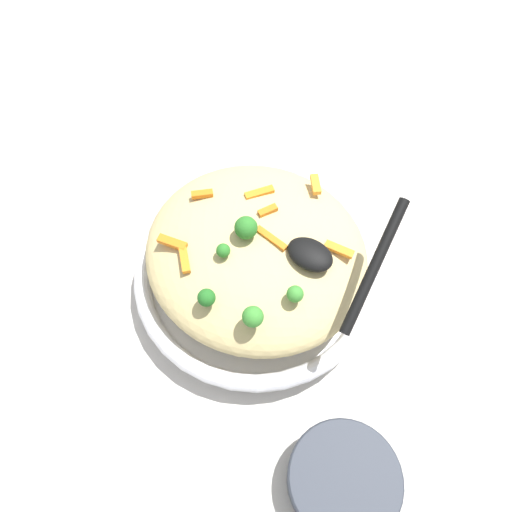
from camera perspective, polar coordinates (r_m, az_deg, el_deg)
The scene contains 18 objects.
ground_plane at distance 0.68m, azimuth 0.00°, elevation -3.11°, with size 2.40×2.40×0.00m, color beige.
serving_bowl at distance 0.65m, azimuth 0.00°, elevation -2.08°, with size 0.33×0.33×0.05m.
pasta_mound at distance 0.60m, azimuth 0.00°, elevation 0.39°, with size 0.29×0.27×0.08m, color #D1BA7A.
carrot_piece_0 at distance 0.56m, azimuth 1.85°, elevation 2.13°, with size 0.04×0.01×0.01m, color orange.
carrot_piece_1 at distance 0.61m, azimuth -6.48°, elevation 7.42°, with size 0.03×0.01×0.01m, color orange.
carrot_piece_2 at distance 0.62m, azimuth 7.17°, elevation 8.54°, with size 0.03×0.01×0.01m, color orange.
carrot_piece_3 at distance 0.57m, azimuth 9.95°, elevation 0.79°, with size 0.04×0.01×0.01m, color orange.
carrot_piece_4 at distance 0.58m, azimuth 1.41°, elevation 5.47°, with size 0.02×0.01×0.01m, color orange.
carrot_piece_5 at distance 0.57m, azimuth -10.03°, elevation 1.60°, with size 0.04×0.01×0.01m, color orange.
carrot_piece_6 at distance 0.60m, azimuth 0.42°, elevation 7.59°, with size 0.04×0.01×0.01m, color orange.
carrot_piece_7 at distance 0.56m, azimuth -8.57°, elevation -0.52°, with size 0.03×0.01×0.01m, color orange.
broccoli_floret_0 at distance 0.51m, azimuth -0.38°, elevation -7.33°, with size 0.02×0.02×0.03m.
broccoli_floret_1 at distance 0.52m, azimuth 4.72°, elevation -4.59°, with size 0.02×0.02×0.02m.
broccoli_floret_2 at distance 0.54m, azimuth -3.96°, elevation 0.64°, with size 0.02×0.02×0.02m.
broccoli_floret_3 at distance 0.52m, azimuth -5.81°, elevation -5.12°, with size 0.02×0.02×0.02m.
broccoli_floret_4 at distance 0.55m, azimuth -1.21°, elevation 3.40°, with size 0.03×0.03×0.03m.
serving_spoon at distance 0.54m, azimuth 9.11°, elevation -0.30°, with size 0.11×0.15×0.08m.
companion_bowl at distance 0.59m, azimuth 10.37°, elevation -24.94°, with size 0.13×0.13×0.05m.
Camera 1 is at (-0.16, 0.24, 0.61)m, focal length 33.28 mm.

